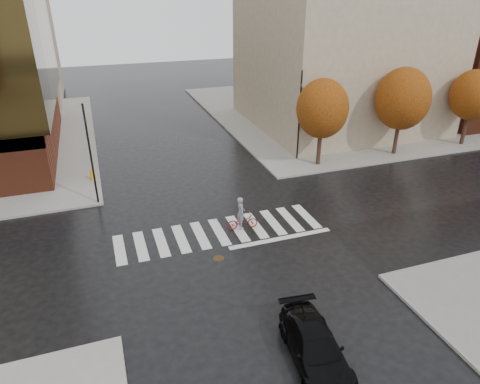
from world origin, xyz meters
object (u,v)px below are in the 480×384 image
Objects in this scene: traffic_light_ne at (300,111)px; fire_hydrant at (92,174)px; sedan at (315,347)px; traffic_light_nw at (90,150)px; cyclist at (242,218)px.

fire_hydrant is (-15.50, 1.00, -3.42)m from traffic_light_ne.
traffic_light_ne is at bearing 72.40° from sedan.
sedan is 17.50m from traffic_light_nw.
traffic_light_ne is 8.52× the size of fire_hydrant.
traffic_light_nw reaches higher than fire_hydrant.
sedan is 2.21× the size of cyclist.
fire_hydrant is (-7.21, 19.45, -0.05)m from sedan.
traffic_light_ne is (8.29, 18.45, 3.37)m from sedan.
cyclist reaches higher than sedan.
sedan is 0.65× the size of traffic_light_ne.
cyclist is 11.98m from traffic_light_ne.
sedan is at bearing 89.41° from traffic_light_ne.
cyclist is (0.62, 9.87, 0.04)m from sedan.
traffic_light_ne is at bearing -3.69° from fire_hydrant.
sedan is 5.52× the size of fire_hydrant.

